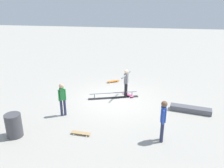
{
  "coord_description": "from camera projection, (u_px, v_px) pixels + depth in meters",
  "views": [
    {
      "loc": [
        -1.59,
        11.32,
        5.25
      ],
      "look_at": [
        0.14,
        0.3,
        1.0
      ],
      "focal_mm": 37.3,
      "sensor_mm": 36.0,
      "label": 1
    }
  ],
  "objects": [
    {
      "name": "skate_ledge",
      "position": [
        190.0,
        109.0,
        11.17
      ],
      "size": [
        1.95,
        0.77,
        0.26
      ],
      "primitive_type": "cube",
      "rotation": [
        0.0,
        0.0,
        -0.19
      ],
      "color": "#595960",
      "rests_on": "ground_plane"
    },
    {
      "name": "ground_plane",
      "position": [
        115.0,
        99.0,
        12.55
      ],
      "size": [
        60.0,
        60.0,
        0.0
      ],
      "primitive_type": "plane",
      "color": "#ADA89E"
    },
    {
      "name": "skateboard_main",
      "position": [
        128.0,
        94.0,
        13.0
      ],
      "size": [
        0.71,
        0.71,
        0.09
      ],
      "rotation": [
        0.0,
        0.0,
        2.35
      ],
      "color": "#E05993",
      "rests_on": "ground_plane"
    },
    {
      "name": "bystander_blue_shirt",
      "position": [
        163.0,
        119.0,
        8.66
      ],
      "size": [
        0.23,
        0.38,
        1.68
      ],
      "rotation": [
        0.0,
        0.0,
        1.54
      ],
      "color": "#2D3351",
      "rests_on": "ground_plane"
    },
    {
      "name": "bystander_green_shirt",
      "position": [
        62.0,
        98.0,
        10.58
      ],
      "size": [
        0.34,
        0.26,
        1.58
      ],
      "rotation": [
        0.0,
        0.0,
        3.68
      ],
      "color": "#2D3351",
      "rests_on": "ground_plane"
    },
    {
      "name": "skater_main",
      "position": [
        126.0,
        81.0,
        12.55
      ],
      "size": [
        0.39,
        1.24,
        1.57
      ],
      "rotation": [
        0.0,
        0.0,
        4.45
      ],
      "color": "black",
      "rests_on": "ground_plane"
    },
    {
      "name": "trash_bin",
      "position": [
        14.0,
        125.0,
        9.13
      ],
      "size": [
        0.62,
        0.62,
        0.96
      ],
      "primitive_type": "cylinder",
      "color": "#47474C",
      "rests_on": "ground_plane"
    },
    {
      "name": "loose_skateboard_orange",
      "position": [
        113.0,
        81.0,
        15.02
      ],
      "size": [
        0.79,
        0.59,
        0.09
      ],
      "rotation": [
        0.0,
        0.0,
        3.69
      ],
      "color": "orange",
      "rests_on": "ground_plane"
    },
    {
      "name": "loose_skateboard_natural",
      "position": [
        81.0,
        133.0,
        9.36
      ],
      "size": [
        0.81,
        0.31,
        0.09
      ],
      "rotation": [
        0.0,
        0.0,
        3.06
      ],
      "color": "tan",
      "rests_on": "ground_plane"
    },
    {
      "name": "grind_rail",
      "position": [
        113.0,
        95.0,
        12.7
      ],
      "size": [
        2.7,
        1.06,
        0.32
      ],
      "rotation": [
        0.0,
        0.0,
        0.31
      ],
      "color": "black",
      "rests_on": "ground_plane"
    }
  ]
}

